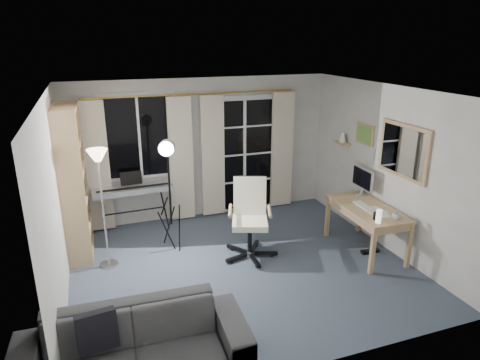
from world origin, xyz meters
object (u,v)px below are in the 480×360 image
Objects in this scene: office_chair at (250,210)px; mug at (397,215)px; torchiere_lamp at (99,174)px; sofa at (133,338)px; studio_light at (168,161)px; keyboard_piano at (133,191)px; desk at (367,213)px; monitor at (362,179)px; bookshelf at (70,187)px.

office_chair is 2.00m from mug.
torchiere_lamp is 0.78× the size of sofa.
studio_light is at bearing 151.75° from mug.
keyboard_piano is 11.18× the size of mug.
desk is 0.53m from mug.
studio_light is 3.42× the size of monitor.
monitor reaches higher than mug.
office_chair is 2.26× the size of monitor.
mug is at bearing -10.67° from office_chair.
bookshelf is 2.85m from sofa.
monitor is (4.21, -0.89, -0.07)m from bookshelf.
bookshelf is at bearing -176.39° from studio_light.
desk is (4.01, -1.34, -0.42)m from bookshelf.
monitor is at bearing 68.51° from desk.
office_chair is 0.53× the size of sofa.
keyboard_piano is at bearing 31.26° from bookshelf.
bookshelf reaches higher than sofa.
keyboard_piano is at bearing 135.32° from studio_light.
torchiere_lamp reaches higher than desk.
sofa is (-1.87, -1.92, -0.25)m from office_chair.
torchiere_lamp is at bearing 95.18° from sofa.
monitor is 0.23× the size of sofa.
bookshelf is at bearing 155.85° from mug.
keyboard_piano is 0.59× the size of sofa.
monitor is at bearing 28.85° from sofa.
sofa is at bearing -151.32° from monitor.
desk is 0.60m from monitor.
keyboard_piano is at bearing 159.23° from monitor.
monitor is 0.98m from mug.
torchiere_lamp reaches higher than sofa.
monitor is (1.82, -0.07, 0.29)m from office_chair.
mug is at bearing -76.58° from desk.
desk is (3.61, -0.82, -0.73)m from torchiere_lamp.
studio_light is (1.33, -0.35, 0.35)m from bookshelf.
studio_light is at bearing -65.41° from keyboard_piano.
bookshelf reaches higher than keyboard_piano.
studio_light reaches higher than keyboard_piano.
sofa is at bearing -156.11° from desk.
bookshelf is 1.91× the size of office_chair.
mug is at bearing -93.70° from monitor.
desk is at bearing -2.09° from studio_light.
keyboard_piano is 1.18m from studio_light.
bookshelf is 4.30m from monitor.
monitor is at bearing -10.41° from bookshelf.
office_chair is at bearing -5.90° from studio_light.
bookshelf is 1.01× the size of sofa.
keyboard_piano is 2.54× the size of monitor.
studio_light is 1.36m from office_chair.
desk is at bearing 101.31° from mug.
studio_light is (0.44, -0.85, 0.68)m from keyboard_piano.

